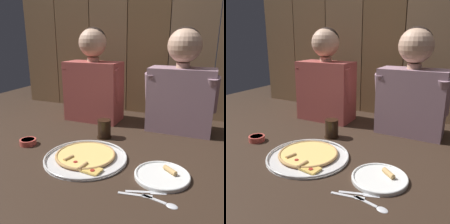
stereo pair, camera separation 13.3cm
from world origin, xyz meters
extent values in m
plane|color=#332319|center=(0.00, 0.00, 0.00)|extent=(3.20, 3.20, 0.00)
cylinder|color=silver|center=(-0.06, -0.13, 0.00)|extent=(0.40, 0.40, 0.01)
torus|color=silver|center=(-0.06, -0.13, 0.01)|extent=(0.40, 0.40, 0.01)
cylinder|color=#B23823|center=(-0.07, -0.11, 0.01)|extent=(0.29, 0.29, 0.00)
cylinder|color=#F4D170|center=(-0.07, -0.11, 0.01)|extent=(0.28, 0.28, 0.01)
torus|color=tan|center=(-0.07, -0.11, 0.01)|extent=(0.30, 0.30, 0.01)
cube|color=#EABC56|center=(0.02, -0.23, 0.01)|extent=(0.09, 0.07, 0.01)
cylinder|color=tan|center=(-0.03, -0.22, 0.02)|extent=(0.03, 0.06, 0.02)
cylinder|color=#A3281E|center=(0.03, -0.24, 0.02)|extent=(0.02, 0.02, 0.00)
cube|color=#EABC56|center=(-0.08, -0.19, 0.01)|extent=(0.09, 0.07, 0.01)
cylinder|color=tan|center=(-0.12, -0.18, 0.02)|extent=(0.03, 0.06, 0.02)
cylinder|color=#A3281E|center=(-0.08, -0.20, 0.02)|extent=(0.02, 0.02, 0.00)
cylinder|color=white|center=(0.31, -0.15, 0.01)|extent=(0.23, 0.23, 0.01)
torus|color=white|center=(0.31, -0.15, 0.01)|extent=(0.23, 0.23, 0.01)
cylinder|color=tan|center=(0.34, -0.12, 0.02)|extent=(0.07, 0.06, 0.02)
cylinder|color=black|center=(-0.09, 0.15, 0.00)|extent=(0.09, 0.09, 0.01)
cylinder|color=black|center=(-0.09, 0.15, 0.06)|extent=(0.08, 0.08, 0.10)
cylinder|color=#CC4C42|center=(-0.44, -0.10, 0.02)|extent=(0.09, 0.09, 0.03)
cylinder|color=#B23823|center=(-0.44, -0.10, 0.02)|extent=(0.07, 0.07, 0.02)
cube|color=silver|center=(0.23, -0.32, 0.00)|extent=(0.10, 0.03, 0.01)
cube|color=silver|center=(0.29, -0.30, 0.00)|extent=(0.04, 0.03, 0.01)
cube|color=silver|center=(0.25, -0.29, 0.00)|extent=(0.09, 0.04, 0.01)
cube|color=silver|center=(0.32, -0.27, 0.00)|extent=(0.06, 0.04, 0.00)
cube|color=silver|center=(0.32, -0.31, 0.00)|extent=(0.10, 0.03, 0.01)
ellipsoid|color=silver|center=(0.38, -0.33, 0.00)|extent=(0.05, 0.04, 0.01)
cube|color=#AD4C47|center=(-0.30, 0.44, 0.20)|extent=(0.38, 0.20, 0.41)
cylinder|color=#DBAD8E|center=(-0.30, 0.44, 0.42)|extent=(0.08, 0.08, 0.03)
sphere|color=#DBAD8E|center=(-0.30, 0.44, 0.53)|extent=(0.19, 0.19, 0.19)
sphere|color=black|center=(-0.30, 0.45, 0.55)|extent=(0.17, 0.17, 0.17)
cylinder|color=#AD4C47|center=(-0.46, 0.40, 0.27)|extent=(0.08, 0.12, 0.24)
cylinder|color=#AD4C47|center=(-0.13, 0.40, 0.27)|extent=(0.08, 0.11, 0.24)
cube|color=gray|center=(0.30, 0.44, 0.20)|extent=(0.39, 0.19, 0.39)
cylinder|color=#DBAD8E|center=(0.30, 0.44, 0.41)|extent=(0.08, 0.08, 0.03)
sphere|color=#DBAD8E|center=(0.30, 0.44, 0.52)|extent=(0.20, 0.20, 0.20)
sphere|color=black|center=(0.30, 0.45, 0.54)|extent=(0.18, 0.18, 0.18)
cylinder|color=gray|center=(0.12, 0.40, 0.26)|extent=(0.08, 0.12, 0.23)
cylinder|color=gray|center=(0.47, 0.40, 0.26)|extent=(0.08, 0.14, 0.23)
cube|color=brown|center=(-0.94, 0.74, 0.74)|extent=(0.31, 0.03, 1.47)
cube|color=brown|center=(-0.63, 0.74, 0.74)|extent=(0.31, 0.03, 1.47)
cube|color=brown|center=(-0.31, 0.74, 0.74)|extent=(0.31, 0.03, 1.47)
cube|color=brown|center=(0.00, 0.74, 0.74)|extent=(0.31, 0.03, 1.47)
cube|color=#866749|center=(0.31, 0.74, 0.74)|extent=(0.31, 0.03, 1.47)
camera|label=1|loc=(0.47, -1.08, 0.57)|focal=39.58mm
camera|label=2|loc=(0.59, -1.02, 0.57)|focal=39.58mm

